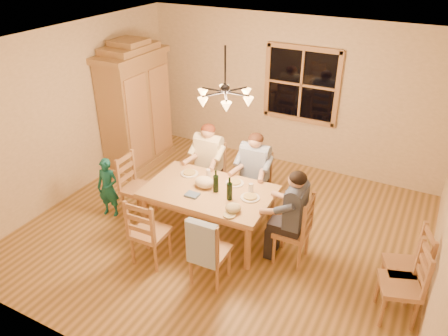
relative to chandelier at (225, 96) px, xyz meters
The scene contains 31 objects.
floor 2.08m from the chandelier, ahead, with size 5.50×5.50×0.00m, color olive.
ceiling 0.62m from the chandelier, ahead, with size 5.50×5.00×0.02m, color white.
wall_back 2.60m from the chandelier, 90.00° to the left, with size 5.50×0.02×2.70m, color #CCB690.
wall_left 2.84m from the chandelier, behind, with size 0.02×5.00×2.70m, color #CCB690.
window 2.53m from the chandelier, 85.36° to the left, with size 1.30×0.06×1.30m.
chandelier is the anchor object (origin of this frame).
armoire 2.88m from the chandelier, 153.99° to the left, with size 0.66×1.40×2.30m.
dining_table 1.44m from the chandelier, 130.40° to the right, with size 1.79×1.13×0.76m.
chair_far_left 1.98m from the chandelier, 134.83° to the left, with size 0.45×0.44×0.99m.
chair_far_right 1.90m from the chandelier, 76.75° to the left, with size 0.45×0.44×0.99m.
chair_near_left 2.12m from the chandelier, 118.79° to the right, with size 0.45×0.44×0.99m.
chair_near_right 2.06m from the chandelier, 72.59° to the right, with size 0.45×0.44×0.99m.
chair_end_left 2.25m from the chandelier, behind, with size 0.44×0.45×0.99m.
chair_end_right 2.07m from the chandelier, ahead, with size 0.44×0.45×0.99m.
adult_woman 1.52m from the chandelier, 134.83° to the left, with size 0.41×0.43×0.87m.
adult_plaid_man 1.41m from the chandelier, 76.75° to the left, with size 0.41×0.43×0.87m.
adult_slate_man 1.63m from the chandelier, ahead, with size 0.43×0.41×0.87m.
towel 1.84m from the chandelier, 74.95° to the right, with size 0.38×0.10×0.58m, color #9FB8D8.
wine_bottle_a 1.17m from the chandelier, 105.47° to the right, with size 0.08×0.08×0.33m, color black.
wine_bottle_b 1.20m from the chandelier, 52.20° to the right, with size 0.08×0.08×0.33m, color black.
plate_woman 1.45m from the chandelier, behind, with size 0.26×0.26×0.02m, color white.
plate_plaid 1.32m from the chandelier, 56.80° to the left, with size 0.26×0.26×0.02m, color white.
plate_slate 1.38m from the chandelier, 15.03° to the right, with size 0.26×0.26×0.02m, color white.
wine_glass_a 1.29m from the chandelier, 163.89° to the left, with size 0.06×0.06×0.14m, color silver.
wine_glass_b 1.31m from the chandelier, ahead, with size 0.06×0.06×0.14m, color silver.
cap 1.41m from the chandelier, 52.95° to the right, with size 0.20×0.20×0.11m, color tan.
napkin 1.40m from the chandelier, 123.10° to the right, with size 0.18×0.14×0.03m, color slate.
cloth_bundle 1.27m from the chandelier, 149.37° to the right, with size 0.28×0.22×0.15m, color beige.
child 2.43m from the chandelier, 166.24° to the right, with size 0.35×0.23×0.95m, color #176B6B.
chair_spare_front 3.07m from the chandelier, 12.30° to the right, with size 0.54×0.55×0.99m.
chair_spare_back 3.03m from the chandelier, ahead, with size 0.55×0.56×0.99m.
Camera 1 is at (2.41, -4.62, 3.89)m, focal length 35.00 mm.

